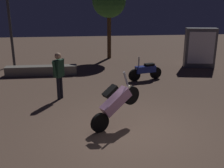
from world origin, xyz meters
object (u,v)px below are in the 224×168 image
at_px(motorcycle_pink_foreground, 116,103).
at_px(streetlamp_near, 8,10).
at_px(person_rider_beside, 59,72).
at_px(kiosk_billboard, 200,48).
at_px(motorcycle_blue_parked_left, 145,71).

relative_size(motorcycle_pink_foreground, streetlamp_near, 0.35).
bearing_deg(person_rider_beside, streetlamp_near, -28.62).
distance_m(motorcycle_pink_foreground, kiosk_billboard, 8.52).
height_order(streetlamp_near, kiosk_billboard, streetlamp_near).
distance_m(person_rider_beside, kiosk_billboard, 8.21).
relative_size(motorcycle_blue_parked_left, kiosk_billboard, 0.77).
height_order(person_rider_beside, kiosk_billboard, kiosk_billboard).
height_order(motorcycle_blue_parked_left, kiosk_billboard, kiosk_billboard).
xyz_separation_m(motorcycle_pink_foreground, motorcycle_blue_parked_left, (1.93, 4.57, -0.31)).
relative_size(streetlamp_near, kiosk_billboard, 2.24).
height_order(motorcycle_pink_foreground, kiosk_billboard, kiosk_billboard).
height_order(motorcycle_pink_foreground, motorcycle_blue_parked_left, motorcycle_pink_foreground).
bearing_deg(kiosk_billboard, motorcycle_blue_parked_left, 40.84).
bearing_deg(streetlamp_near, kiosk_billboard, -8.32).
height_order(motorcycle_pink_foreground, streetlamp_near, streetlamp_near).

